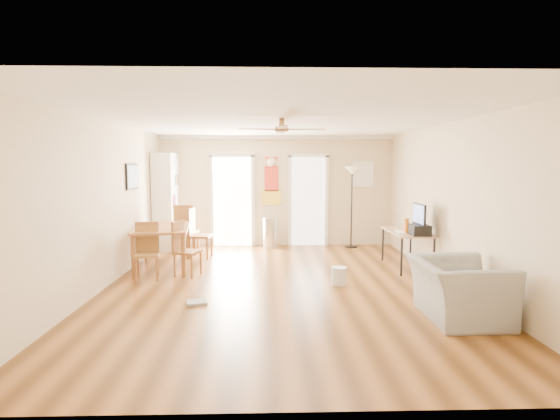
{
  "coord_description": "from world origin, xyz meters",
  "views": [
    {
      "loc": [
        -0.2,
        -6.62,
        1.91
      ],
      "look_at": [
        0.0,
        0.6,
        1.15
      ],
      "focal_mm": 27.42,
      "sensor_mm": 36.0,
      "label": 1
    }
  ],
  "objects_px": {
    "dining_table": "(163,248)",
    "torchiere_lamp": "(352,207)",
    "trash_can": "(270,233)",
    "bookshelf": "(167,201)",
    "dining_chair_right_b": "(187,249)",
    "dining_chair_far": "(187,229)",
    "dining_chair_right_a": "(201,233)",
    "armchair": "(458,290)",
    "printer": "(420,230)",
    "wastebasket_a": "(339,276)",
    "computer_desk": "(406,249)",
    "dining_chair_near": "(147,252)"
  },
  "relations": [
    {
      "from": "dining_table",
      "to": "torchiere_lamp",
      "type": "bearing_deg",
      "value": 26.62
    },
    {
      "from": "trash_can",
      "to": "bookshelf",
      "type": "bearing_deg",
      "value": -178.53
    },
    {
      "from": "torchiere_lamp",
      "to": "dining_chair_right_b",
      "type": "bearing_deg",
      "value": -143.34
    },
    {
      "from": "dining_chair_right_b",
      "to": "dining_chair_far",
      "type": "distance_m",
      "value": 1.9
    },
    {
      "from": "dining_table",
      "to": "dining_chair_far",
      "type": "relative_size",
      "value": 1.47
    },
    {
      "from": "dining_chair_right_a",
      "to": "torchiere_lamp",
      "type": "relative_size",
      "value": 0.54
    },
    {
      "from": "trash_can",
      "to": "armchair",
      "type": "distance_m",
      "value": 5.26
    },
    {
      "from": "dining_chair_right_a",
      "to": "printer",
      "type": "bearing_deg",
      "value": -103.15
    },
    {
      "from": "torchiere_lamp",
      "to": "wastebasket_a",
      "type": "relative_size",
      "value": 6.57
    },
    {
      "from": "printer",
      "to": "dining_chair_right_a",
      "type": "bearing_deg",
      "value": 162.65
    },
    {
      "from": "torchiere_lamp",
      "to": "computer_desk",
      "type": "relative_size",
      "value": 1.46
    },
    {
      "from": "torchiere_lamp",
      "to": "printer",
      "type": "xyz_separation_m",
      "value": [
        0.72,
        -2.48,
        -0.16
      ]
    },
    {
      "from": "trash_can",
      "to": "wastebasket_a",
      "type": "relative_size",
      "value": 2.43
    },
    {
      "from": "computer_desk",
      "to": "wastebasket_a",
      "type": "relative_size",
      "value": 4.5
    },
    {
      "from": "dining_chair_right_a",
      "to": "dining_chair_near",
      "type": "bearing_deg",
      "value": 166.31
    },
    {
      "from": "dining_chair_right_b",
      "to": "trash_can",
      "type": "relative_size",
      "value": 1.35
    },
    {
      "from": "dining_table",
      "to": "torchiere_lamp",
      "type": "relative_size",
      "value": 0.83
    },
    {
      "from": "dining_chair_right_a",
      "to": "dining_chair_near",
      "type": "xyz_separation_m",
      "value": [
        -0.63,
        -1.7,
        -0.04
      ]
    },
    {
      "from": "printer",
      "to": "wastebasket_a",
      "type": "xyz_separation_m",
      "value": [
        -1.52,
        -0.65,
        -0.64
      ]
    },
    {
      "from": "dining_chair_right_a",
      "to": "dining_chair_right_b",
      "type": "xyz_separation_m",
      "value": [
        0.0,
        -1.46,
        -0.04
      ]
    },
    {
      "from": "dining_chair_near",
      "to": "wastebasket_a",
      "type": "relative_size",
      "value": 3.3
    },
    {
      "from": "dining_table",
      "to": "dining_chair_right_b",
      "type": "relative_size",
      "value": 1.67
    },
    {
      "from": "bookshelf",
      "to": "computer_desk",
      "type": "bearing_deg",
      "value": -12.04
    },
    {
      "from": "dining_table",
      "to": "printer",
      "type": "xyz_separation_m",
      "value": [
        4.6,
        -0.54,
        0.39
      ]
    },
    {
      "from": "dining_chair_far",
      "to": "wastebasket_a",
      "type": "relative_size",
      "value": 3.74
    },
    {
      "from": "dining_chair_far",
      "to": "bookshelf",
      "type": "bearing_deg",
      "value": -41.54
    },
    {
      "from": "dining_chair_near",
      "to": "armchair",
      "type": "relative_size",
      "value": 0.83
    },
    {
      "from": "dining_chair_right_a",
      "to": "torchiere_lamp",
      "type": "distance_m",
      "value": 3.51
    },
    {
      "from": "torchiere_lamp",
      "to": "dining_table",
      "type": "bearing_deg",
      "value": -153.38
    },
    {
      "from": "dining_chair_right_b",
      "to": "torchiere_lamp",
      "type": "xyz_separation_m",
      "value": [
        3.33,
        2.48,
        0.47
      ]
    },
    {
      "from": "trash_can",
      "to": "torchiere_lamp",
      "type": "bearing_deg",
      "value": -0.7
    },
    {
      "from": "dining_chair_right_b",
      "to": "dining_table",
      "type": "bearing_deg",
      "value": 64.56
    },
    {
      "from": "dining_table",
      "to": "dining_chair_right_a",
      "type": "xyz_separation_m",
      "value": [
        0.55,
        0.92,
        0.12
      ]
    },
    {
      "from": "dining_chair_right_a",
      "to": "dining_chair_near",
      "type": "height_order",
      "value": "dining_chair_right_a"
    },
    {
      "from": "dining_chair_far",
      "to": "printer",
      "type": "distance_m",
      "value": 4.8
    },
    {
      "from": "dining_chair_right_b",
      "to": "dining_chair_right_a",
      "type": "bearing_deg",
      "value": 18.76
    },
    {
      "from": "torchiere_lamp",
      "to": "dining_chair_far",
      "type": "bearing_deg",
      "value": -170.61
    },
    {
      "from": "dining_chair_right_a",
      "to": "trash_can",
      "type": "height_order",
      "value": "dining_chair_right_a"
    },
    {
      "from": "dining_table",
      "to": "trash_can",
      "type": "xyz_separation_m",
      "value": [
        1.98,
        1.97,
        -0.04
      ]
    },
    {
      "from": "torchiere_lamp",
      "to": "printer",
      "type": "bearing_deg",
      "value": -73.84
    },
    {
      "from": "torchiere_lamp",
      "to": "dining_chair_right_a",
      "type": "bearing_deg",
      "value": -162.96
    },
    {
      "from": "dining_table",
      "to": "dining_chair_near",
      "type": "relative_size",
      "value": 1.66
    },
    {
      "from": "dining_chair_right_a",
      "to": "printer",
      "type": "xyz_separation_m",
      "value": [
        4.05,
        -1.46,
        0.27
      ]
    },
    {
      "from": "dining_chair_near",
      "to": "armchair",
      "type": "bearing_deg",
      "value": -35.06
    },
    {
      "from": "bookshelf",
      "to": "armchair",
      "type": "xyz_separation_m",
      "value": [
        4.66,
        -4.67,
        -0.72
      ]
    },
    {
      "from": "dining_chair_right_a",
      "to": "trash_can",
      "type": "xyz_separation_m",
      "value": [
        1.43,
        1.04,
        -0.16
      ]
    },
    {
      "from": "wastebasket_a",
      "to": "trash_can",
      "type": "bearing_deg",
      "value": 109.19
    },
    {
      "from": "bookshelf",
      "to": "wastebasket_a",
      "type": "relative_size",
      "value": 7.61
    },
    {
      "from": "torchiere_lamp",
      "to": "armchair",
      "type": "distance_m",
      "value": 4.76
    },
    {
      "from": "dining_chair_right_b",
      "to": "armchair",
      "type": "xyz_separation_m",
      "value": [
        3.75,
        -2.22,
        -0.1
      ]
    }
  ]
}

